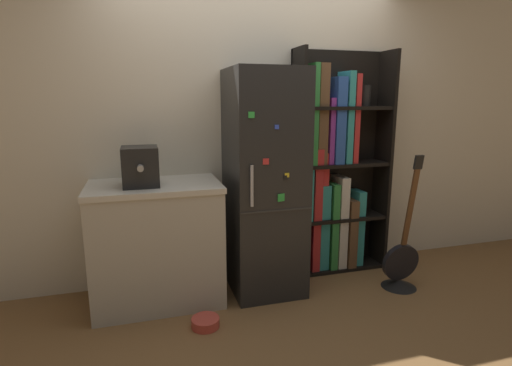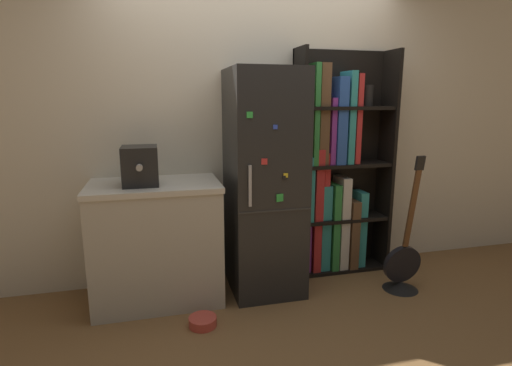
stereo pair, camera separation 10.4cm
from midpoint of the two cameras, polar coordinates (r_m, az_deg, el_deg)
ground_plane at (r=3.39m, az=0.89°, el=-15.42°), size 16.00×16.00×0.00m
wall_back at (r=3.48m, az=-1.36°, el=7.69°), size 8.00×0.05×2.60m
refrigerator at (r=3.21m, az=0.25°, el=-0.00°), size 0.56×0.66×1.79m
bookshelf at (r=3.64m, az=9.89°, el=0.99°), size 0.87×0.29×1.97m
kitchen_counter at (r=3.21m, az=-14.85°, el=-8.28°), size 0.97×0.63×0.94m
espresso_machine at (r=3.01m, az=-17.14°, el=2.28°), size 0.25×0.33×0.28m
guitar at (r=3.60m, az=19.14°, el=-11.46°), size 0.32×0.29×1.14m
pet_bowl at (r=2.96m, az=-8.29°, el=-19.04°), size 0.20×0.20×0.07m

